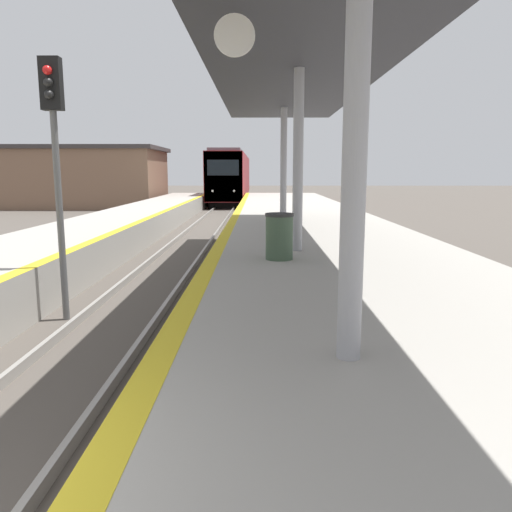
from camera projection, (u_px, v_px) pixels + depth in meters
name	position (u px, v px, depth m)	size (l,w,h in m)	color
train	(232.00, 177.00, 47.69)	(2.85, 24.03, 4.50)	black
signal_near	(55.00, 141.00, 8.86)	(0.36, 0.31, 4.72)	#595959
station_canopy	(299.00, 67.00, 10.51)	(3.94, 19.58, 4.11)	#99999E
trash_bin	(279.00, 236.00, 9.97)	(0.57, 0.57, 0.93)	#384C38
station_building	(86.00, 177.00, 39.30)	(12.12, 8.16, 4.68)	brown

